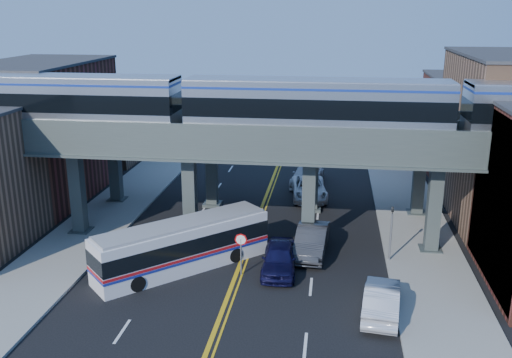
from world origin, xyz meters
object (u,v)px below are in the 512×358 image
at_px(transit_train, 317,106).
at_px(traffic_signal, 391,228).
at_px(car_lane_a, 279,258).
at_px(transit_bus, 183,246).
at_px(car_lane_b, 312,241).
at_px(car_lane_d, 307,175).
at_px(car_parked_curb, 382,300).
at_px(stop_sign, 241,247).
at_px(car_lane_c, 309,188).

xyz_separation_m(transit_train, traffic_signal, (4.87, -2.00, -7.12)).
bearing_deg(transit_train, car_lane_a, -113.39).
bearing_deg(transit_bus, car_lane_b, -20.82).
bearing_deg(car_lane_d, car_lane_a, -86.03).
bearing_deg(car_lane_b, transit_bus, -152.84).
bearing_deg(car_lane_d, transit_train, -79.28).
bearing_deg(car_parked_curb, transit_train, -58.84).
relative_size(traffic_signal, car_lane_b, 0.75).
height_order(traffic_signal, car_lane_d, traffic_signal).
bearing_deg(stop_sign, car_lane_c, 77.51).
bearing_deg(car_parked_curb, car_lane_d, -70.92).
distance_m(car_lane_a, car_lane_d, 18.15).
relative_size(car_lane_a, car_lane_d, 0.83).
height_order(stop_sign, car_lane_b, stop_sign).
height_order(car_lane_d, car_parked_curb, car_lane_d).
xyz_separation_m(stop_sign, car_lane_c, (3.32, 14.99, -0.93)).
relative_size(traffic_signal, car_parked_curb, 0.81).
bearing_deg(car_lane_b, car_parked_curb, -57.09).
xyz_separation_m(stop_sign, transit_bus, (-3.65, 0.38, -0.30)).
bearing_deg(traffic_signal, car_parked_curb, -98.37).
bearing_deg(traffic_signal, car_lane_c, 114.94).
bearing_deg(car_lane_a, transit_train, 65.00).
xyz_separation_m(transit_train, car_lane_b, (-0.02, -1.38, -8.51)).
distance_m(stop_sign, car_lane_a, 2.51).
bearing_deg(stop_sign, car_parked_curb, -24.16).
bearing_deg(traffic_signal, car_lane_b, 172.79).
bearing_deg(car_lane_c, transit_train, -92.88).
distance_m(car_lane_b, car_lane_d, 15.34).
bearing_deg(transit_train, car_lane_d, 94.32).
distance_m(car_lane_d, car_parked_curb, 23.02).
distance_m(transit_train, transit_bus, 11.98).
distance_m(transit_bus, car_lane_c, 16.20).
xyz_separation_m(transit_bus, car_parked_curb, (11.58, -3.94, -0.63)).
distance_m(transit_train, car_lane_d, 16.36).
relative_size(traffic_signal, car_lane_d, 0.67).
xyz_separation_m(stop_sign, car_parked_curb, (7.94, -3.56, -0.92)).
xyz_separation_m(car_lane_b, car_parked_curb, (3.92, -7.18, -0.07)).
height_order(car_lane_b, car_lane_d, car_lane_b).
distance_m(transit_bus, car_lane_b, 8.33).
bearing_deg(traffic_signal, car_lane_d, 110.39).
relative_size(transit_bus, car_lane_b, 1.76).
relative_size(transit_bus, car_lane_d, 1.59).
height_order(transit_train, traffic_signal, transit_train).
relative_size(car_lane_b, car_lane_d, 0.90).
height_order(stop_sign, car_lane_c, stop_sign).
relative_size(transit_bus, car_parked_curb, 1.90).
bearing_deg(stop_sign, transit_bus, 174.01).
bearing_deg(car_lane_c, car_lane_a, -101.43).
bearing_deg(car_parked_curb, traffic_signal, -91.71).
relative_size(stop_sign, traffic_signal, 0.64).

